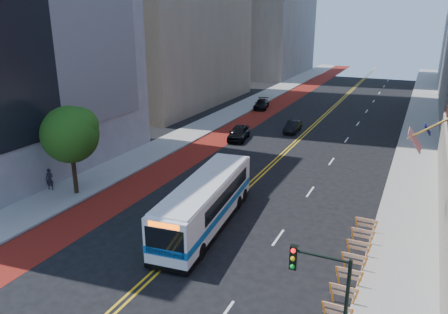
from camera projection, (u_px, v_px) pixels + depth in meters
name	position (u px, v px, depth m)	size (l,w,h in m)	color
ground	(159.00, 269.00, 23.71)	(160.00, 160.00, 0.00)	black
sidewalk_left	(209.00, 124.00, 54.30)	(4.00, 140.00, 0.15)	gray
sidewalk_right	(418.00, 147.00, 44.76)	(4.00, 140.00, 0.15)	gray
bus_lane_paint	(238.00, 127.00, 52.78)	(3.60, 140.00, 0.01)	maroon
center_line_inner	(302.00, 135.00, 49.63)	(0.14, 140.00, 0.01)	gold
center_line_outer	(305.00, 135.00, 49.48)	(0.14, 140.00, 0.01)	gold
lane_dashes	(358.00, 124.00, 54.54)	(0.14, 98.20, 0.01)	silver
construction_barriers	(352.00, 267.00, 22.63)	(1.42, 10.91, 1.00)	orange
street_tree	(71.00, 132.00, 31.84)	(4.20, 4.20, 6.70)	black
traffic_signal	(322.00, 289.00, 15.76)	(2.21, 0.34, 5.07)	black
transit_bus	(206.00, 202.00, 27.95)	(3.72, 11.89, 3.21)	white
car_a	(239.00, 133.00, 47.47)	(1.85, 4.60, 1.57)	black
car_b	(293.00, 127.00, 50.58)	(1.34, 3.85, 1.27)	black
car_c	(261.00, 104.00, 62.91)	(1.83, 4.51, 1.31)	black
pedestrian	(50.00, 179.00, 33.70)	(0.61, 0.40, 1.68)	black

